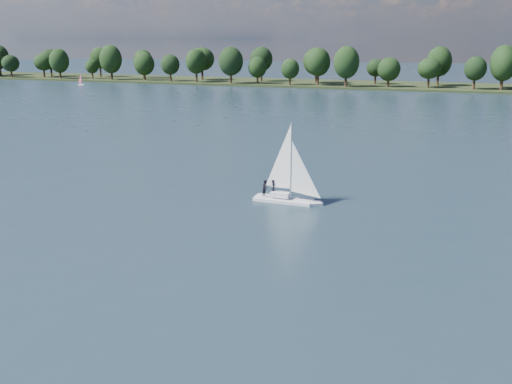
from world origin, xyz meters
TOP-DOWN VIEW (x-y plane):
  - ground at (0.00, 100.00)m, footprint 700.00×700.00m
  - far_shore at (0.00, 212.00)m, footprint 660.00×40.00m
  - sailboat at (8.65, 41.55)m, footprint 7.39×2.27m
  - dinghy_pink at (-118.96, 177.06)m, footprint 3.15×1.43m
  - treeline at (-5.48, 207.69)m, footprint 562.68×74.41m

SIDE VIEW (x-z plane):
  - ground at x=0.00m, z-range 0.00..0.00m
  - far_shore at x=0.00m, z-range -0.75..0.75m
  - dinghy_pink at x=-118.96m, z-range -1.29..3.61m
  - sailboat at x=8.65m, z-range -2.13..7.52m
  - treeline at x=-5.48m, z-range -0.68..16.92m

